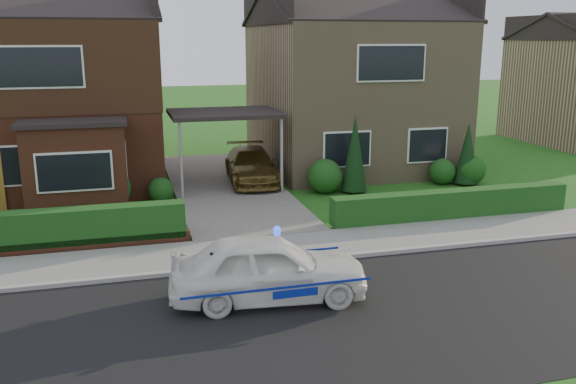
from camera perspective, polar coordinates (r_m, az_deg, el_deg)
name	(u,v)px	position (r m, az deg, el deg)	size (l,w,h in m)	color
ground	(323,320)	(11.96, 3.33, -11.91)	(120.00, 120.00, 0.00)	#1E5416
road	(323,320)	(11.96, 3.33, -11.91)	(60.00, 6.00, 0.02)	black
kerb	(283,263)	(14.61, -0.50, -6.62)	(60.00, 0.16, 0.12)	#9E9993
sidewalk	(272,249)	(15.57, -1.49, -5.33)	(60.00, 2.00, 0.10)	slate
driveway	(226,186)	(22.06, -5.79, 0.52)	(3.80, 12.00, 0.12)	#666059
house_left	(54,79)	(24.21, -21.06, 9.86)	(7.50, 9.53, 7.25)	brown
house_right	(350,77)	(25.92, 5.81, 10.62)	(7.50, 8.06, 7.25)	#977D5C
carport_link	(225,115)	(21.55, -5.94, 7.21)	(3.80, 3.00, 2.77)	black
dwarf_wall	(34,249)	(16.43, -22.68, -4.93)	(7.70, 0.25, 0.36)	brown
hedge_left	(35,254)	(16.63, -22.56, -5.35)	(7.50, 0.55, 0.90)	#133611
hedge_right	(451,220)	(18.82, 14.98, -2.50)	(7.50, 0.55, 0.80)	#133611
shrub_left_mid	(109,188)	(20.00, -16.36, 0.34)	(1.32, 1.32, 1.32)	#133611
shrub_left_near	(161,190)	(20.37, -11.81, 0.17)	(0.84, 0.84, 0.84)	#133611
shrub_right_near	(325,176)	(21.19, 3.47, 1.49)	(1.20, 1.20, 1.20)	#133611
shrub_right_mid	(442,171)	(23.16, 14.24, 1.87)	(0.96, 0.96, 0.96)	#133611
shrub_right_far	(471,170)	(23.41, 16.74, 1.98)	(1.08, 1.08, 1.08)	#133611
conifer_a	(355,156)	(21.20, 6.24, 3.37)	(0.90, 0.90, 2.60)	black
conifer_b	(467,155)	(23.19, 16.42, 3.31)	(0.90, 0.90, 2.20)	black
police_car	(268,269)	(12.54, -1.85, -7.19)	(3.70, 4.17, 1.54)	white
driveway_car	(251,165)	(22.40, -3.45, 2.53)	(1.70, 4.19, 1.22)	brown
potted_plant_b	(35,205)	(19.96, -22.61, -1.11)	(0.32, 0.39, 0.72)	gray
potted_plant_c	(166,223)	(16.91, -11.32, -2.90)	(0.40, 0.40, 0.72)	gray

